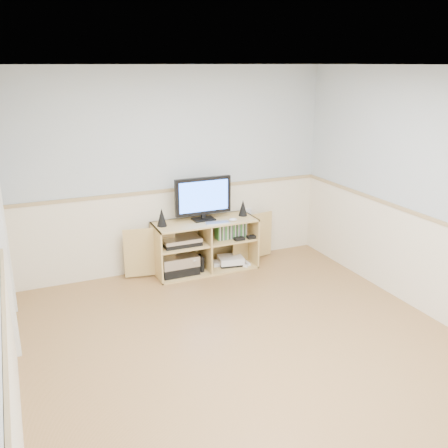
{
  "coord_description": "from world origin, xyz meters",
  "views": [
    {
      "loc": [
        -1.84,
        -3.51,
        2.51
      ],
      "look_at": [
        0.22,
        1.2,
        0.85
      ],
      "focal_mm": 40.0,
      "sensor_mm": 36.0,
      "label": 1
    }
  ],
  "objects_px": {
    "monitor": "(203,197)",
    "game_consoles": "(230,261)",
    "keyboard": "(218,223)",
    "media_cabinet": "(204,244)"
  },
  "relations": [
    {
      "from": "monitor",
      "to": "game_consoles",
      "type": "xyz_separation_m",
      "value": [
        0.33,
        -0.06,
        -0.87
      ]
    },
    {
      "from": "keyboard",
      "to": "game_consoles",
      "type": "relative_size",
      "value": 0.64
    },
    {
      "from": "media_cabinet",
      "to": "monitor",
      "type": "height_order",
      "value": "monitor"
    },
    {
      "from": "keyboard",
      "to": "monitor",
      "type": "bearing_deg",
      "value": 128.23
    },
    {
      "from": "media_cabinet",
      "to": "game_consoles",
      "type": "distance_m",
      "value": 0.43
    },
    {
      "from": "monitor",
      "to": "keyboard",
      "type": "height_order",
      "value": "monitor"
    },
    {
      "from": "monitor",
      "to": "game_consoles",
      "type": "relative_size",
      "value": 1.57
    },
    {
      "from": "media_cabinet",
      "to": "keyboard",
      "type": "distance_m",
      "value": 0.4
    },
    {
      "from": "monitor",
      "to": "game_consoles",
      "type": "distance_m",
      "value": 0.94
    },
    {
      "from": "monitor",
      "to": "keyboard",
      "type": "bearing_deg",
      "value": -59.18
    }
  ]
}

